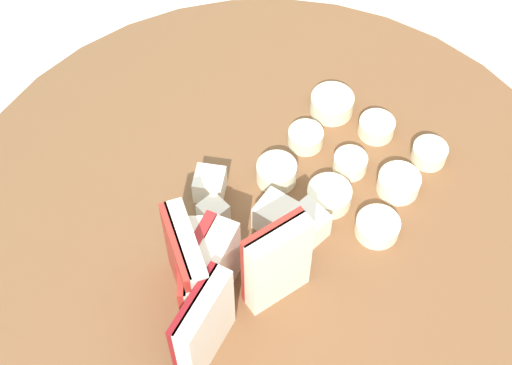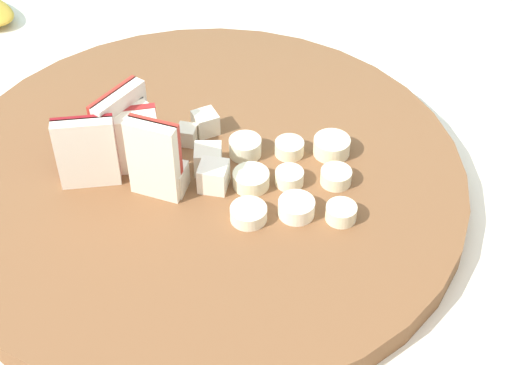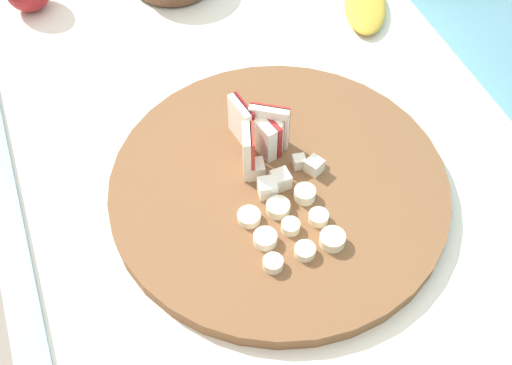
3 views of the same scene
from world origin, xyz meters
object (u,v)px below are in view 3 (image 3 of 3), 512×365
apple_wedge_fan (260,132)px  apple_dice_pile (279,175)px  banana_slice_rows (292,226)px  banana_peel (365,5)px  cutting_board (278,187)px

apple_wedge_fan → apple_dice_pile: size_ratio=1.02×
banana_slice_rows → banana_peel: size_ratio=0.74×
apple_wedge_fan → apple_dice_pile: apple_wedge_fan is taller
cutting_board → banana_slice_rows: 0.07m
cutting_board → banana_peel: size_ratio=2.93×
apple_dice_pile → banana_peel: 0.39m
banana_slice_rows → apple_wedge_fan: bearing=175.6°
cutting_board → banana_peel: 0.39m
apple_wedge_fan → banana_peel: 0.35m
cutting_board → banana_peel: (-0.29, 0.26, -0.00)m
cutting_board → apple_dice_pile: size_ratio=4.37×
apple_wedge_fan → banana_peel: bearing=130.2°
apple_wedge_fan → cutting_board: bearing=1.1°
apple_wedge_fan → banana_slice_rows: size_ratio=0.92×
apple_dice_pile → banana_peel: bearing=137.1°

